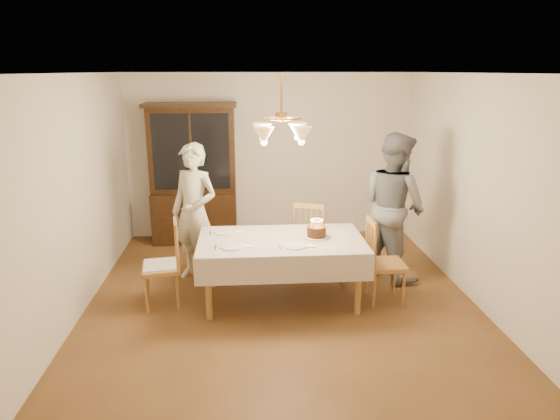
{
  "coord_description": "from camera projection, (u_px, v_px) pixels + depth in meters",
  "views": [
    {
      "loc": [
        -0.41,
        -5.41,
        2.63
      ],
      "look_at": [
        0.0,
        0.2,
        1.05
      ],
      "focal_mm": 32.0,
      "sensor_mm": 36.0,
      "label": 1
    }
  ],
  "objects": [
    {
      "name": "chair_far_side",
      "position": [
        311.0,
        241.0,
        6.62
      ],
      "size": [
        0.55,
        0.54,
        1.0
      ],
      "color": "#98642C",
      "rests_on": "ground"
    },
    {
      "name": "dining_table",
      "position": [
        281.0,
        245.0,
        5.75
      ],
      "size": [
        1.9,
        1.1,
        0.76
      ],
      "color": "#98642C",
      "rests_on": "ground"
    },
    {
      "name": "ground",
      "position": [
        281.0,
        299.0,
        5.93
      ],
      "size": [
        5.0,
        5.0,
        0.0
      ],
      "primitive_type": "plane",
      "color": "#593619",
      "rests_on": "ground"
    },
    {
      "name": "room_shell",
      "position": [
        281.0,
        169.0,
        5.5
      ],
      "size": [
        5.0,
        5.0,
        5.0
      ],
      "color": "white",
      "rests_on": "ground"
    },
    {
      "name": "chandelier",
      "position": [
        281.0,
        133.0,
        5.4
      ],
      "size": [
        0.62,
        0.62,
        0.73
      ],
      "color": "#BF8C3F",
      "rests_on": "ground"
    },
    {
      "name": "elderly_woman",
      "position": [
        195.0,
        213.0,
        6.32
      ],
      "size": [
        0.77,
        0.69,
        1.77
      ],
      "primitive_type": "imported",
      "rotation": [
        0.0,
        0.0,
        -0.53
      ],
      "color": "beige",
      "rests_on": "ground"
    },
    {
      "name": "adult_in_grey",
      "position": [
        394.0,
        206.0,
        6.41
      ],
      "size": [
        1.04,
        1.14,
        1.89
      ],
      "primitive_type": "imported",
      "rotation": [
        0.0,
        0.0,
        2.01
      ],
      "color": "slate",
      "rests_on": "ground"
    },
    {
      "name": "chair_left_end",
      "position": [
        162.0,
        268.0,
        5.7
      ],
      "size": [
        0.48,
        0.5,
        1.0
      ],
      "color": "#98642C",
      "rests_on": "ground"
    },
    {
      "name": "place_setting_far_left",
      "position": [
        226.0,
        232.0,
        5.95
      ],
      "size": [
        0.41,
        0.26,
        0.02
      ],
      "color": "white",
      "rests_on": "dining_table"
    },
    {
      "name": "place_setting_near_right",
      "position": [
        297.0,
        246.0,
        5.48
      ],
      "size": [
        0.4,
        0.25,
        0.02
      ],
      "color": "white",
      "rests_on": "dining_table"
    },
    {
      "name": "chair_right_end",
      "position": [
        385.0,
        265.0,
        5.8
      ],
      "size": [
        0.42,
        0.44,
        1.0
      ],
      "color": "#98642C",
      "rests_on": "ground"
    },
    {
      "name": "place_setting_near_left",
      "position": [
        233.0,
        246.0,
        5.47
      ],
      "size": [
        0.42,
        0.27,
        0.02
      ],
      "color": "white",
      "rests_on": "dining_table"
    },
    {
      "name": "china_hutch",
      "position": [
        193.0,
        176.0,
        7.73
      ],
      "size": [
        1.38,
        0.54,
        2.16
      ],
      "color": "black",
      "rests_on": "ground"
    },
    {
      "name": "birthday_cake",
      "position": [
        316.0,
        232.0,
        5.77
      ],
      "size": [
        0.3,
        0.3,
        0.22
      ],
      "color": "white",
      "rests_on": "dining_table"
    }
  ]
}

